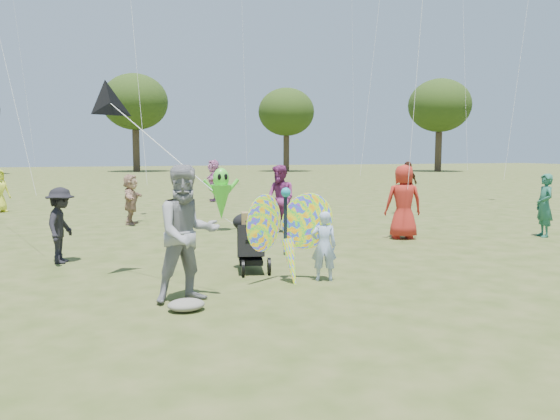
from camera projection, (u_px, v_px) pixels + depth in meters
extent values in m
plane|color=#51592B|center=(323.00, 286.00, 8.84)|extent=(160.00, 160.00, 0.00)
imported|color=#9FB5E2|center=(324.00, 246.00, 9.16)|extent=(0.50, 0.41, 1.19)
imported|color=gray|center=(187.00, 234.00, 7.86)|extent=(1.07, 0.89, 1.99)
ellipsoid|color=slate|center=(186.00, 305.00, 7.46)|extent=(0.51, 0.42, 0.16)
imported|color=#A9231B|center=(403.00, 202.00, 13.60)|extent=(1.04, 0.84, 1.86)
imported|color=black|center=(61.00, 225.00, 10.62)|extent=(0.79, 1.07, 1.49)
imported|color=tan|center=(131.00, 199.00, 16.37)|extent=(0.80, 1.47, 1.52)
imported|color=#802A6A|center=(280.00, 199.00, 14.53)|extent=(0.95, 1.07, 1.83)
imported|color=#225D4A|center=(545.00, 205.00, 13.92)|extent=(0.56, 0.69, 1.62)
imported|color=#452317|center=(408.00, 184.00, 21.97)|extent=(1.14, 0.79, 1.80)
imported|color=#B4679D|center=(214.00, 180.00, 24.24)|extent=(0.83, 1.77, 1.84)
cube|color=black|center=(250.00, 242.00, 9.87)|extent=(0.65, 0.95, 0.71)
cube|color=black|center=(250.00, 260.00, 9.91)|extent=(0.57, 0.76, 0.10)
ellipsoid|color=black|center=(246.00, 222.00, 10.07)|extent=(0.51, 0.45, 0.33)
cylinder|color=black|center=(243.00, 268.00, 9.51)|extent=(0.12, 0.30, 0.30)
cylinder|color=black|center=(269.00, 266.00, 9.67)|extent=(0.12, 0.30, 0.30)
cylinder|color=black|center=(244.00, 261.00, 10.34)|extent=(0.10, 0.23, 0.22)
cylinder|color=black|center=(258.00, 221.00, 9.38)|extent=(0.43, 0.14, 0.03)
cube|color=#987C49|center=(251.00, 219.00, 9.78)|extent=(0.40, 0.35, 0.26)
ellipsoid|color=orange|center=(264.00, 223.00, 8.92)|extent=(0.98, 0.71, 1.24)
ellipsoid|color=orange|center=(307.00, 221.00, 9.17)|extent=(0.98, 0.71, 1.24)
cylinder|color=black|center=(285.00, 225.00, 9.07)|extent=(0.06, 0.06, 1.00)
cone|color=orange|center=(292.00, 266.00, 8.99)|extent=(0.36, 0.49, 0.93)
sphere|color=teal|center=(286.00, 192.00, 8.99)|extent=(0.16, 0.16, 0.16)
cone|color=black|center=(110.00, 103.00, 9.01)|extent=(0.89, 0.62, 0.81)
cylinder|color=silver|center=(158.00, 144.00, 8.52)|extent=(1.34, 1.71, 1.39)
cone|color=#4BDD34|center=(221.00, 202.00, 14.97)|extent=(0.56, 0.56, 0.95)
ellipsoid|color=#4BDD34|center=(221.00, 178.00, 14.90)|extent=(0.44, 0.39, 0.57)
ellipsoid|color=black|center=(219.00, 177.00, 14.70)|extent=(0.10, 0.05, 0.17)
ellipsoid|color=black|center=(226.00, 177.00, 14.76)|extent=(0.10, 0.05, 0.17)
cylinder|color=#4BDD34|center=(210.00, 188.00, 14.83)|extent=(0.43, 0.10, 0.49)
cylinder|color=#4BDD34|center=(232.00, 187.00, 15.03)|extent=(0.43, 0.10, 0.49)
cylinder|color=silver|center=(234.00, 224.00, 14.95)|extent=(0.61, 0.41, 0.41)
cylinder|color=silver|center=(134.00, 32.00, 15.24)|extent=(0.28, 2.48, 8.45)
cylinder|color=#3A2D21|center=(136.00, 151.00, 60.73)|extent=(0.77, 0.77, 4.62)
ellipsoid|color=#2B4214|center=(135.00, 102.00, 60.17)|extent=(7.26, 7.26, 6.17)
cylinder|color=#3A2D21|center=(286.00, 154.00, 61.47)|extent=(0.66, 0.67, 3.99)
ellipsoid|color=#2B4214|center=(286.00, 112.00, 60.98)|extent=(6.27, 6.27, 5.33)
cylinder|color=#3A2D21|center=(438.00, 152.00, 61.22)|extent=(0.73, 0.73, 4.41)
ellipsoid|color=#2B4214|center=(440.00, 105.00, 60.68)|extent=(6.93, 6.93, 5.89)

